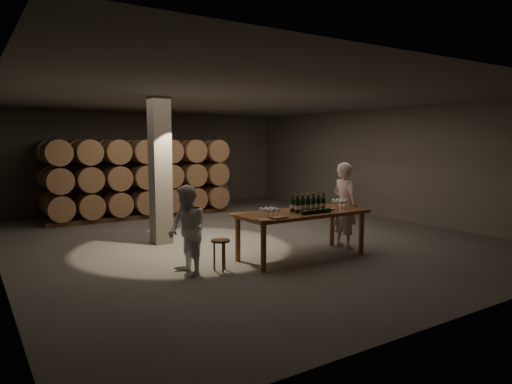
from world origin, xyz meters
TOP-DOWN VIEW (x-y plane):
  - room at (-1.80, 0.20)m, footprint 12.00×12.00m
  - tasting_table at (0.00, -2.50)m, footprint 2.60×1.10m
  - barrel_stack_back at (-0.57, 5.20)m, footprint 6.26×0.95m
  - barrel_stack_front at (-0.96, 3.80)m, footprint 5.48×0.95m
  - bottle_cluster at (0.13, -2.53)m, footprint 0.74×0.24m
  - lying_bottles at (0.08, -2.83)m, footprint 0.78×0.08m
  - glass_cluster_left at (-0.83, -2.61)m, footprint 0.30×0.30m
  - glass_cluster_right at (0.89, -2.59)m, footprint 0.20×0.31m
  - plate at (0.59, -2.56)m, footprint 0.30×0.30m
  - notebook_near at (-0.85, -2.88)m, footprint 0.30×0.26m
  - notebook_corner at (-1.18, -2.94)m, footprint 0.26×0.30m
  - pen at (-0.71, -2.95)m, footprint 0.14×0.02m
  - stool at (-1.76, -2.46)m, footprint 0.33×0.33m
  - person_man at (1.28, -2.35)m, footprint 0.45×0.67m
  - person_woman at (-2.34, -2.38)m, footprint 0.63×0.78m

SIDE VIEW (x-z plane):
  - stool at x=-1.76m, z-range 0.18..0.73m
  - person_woman at x=-2.34m, z-range 0.00..1.52m
  - tasting_table at x=0.00m, z-range 0.35..1.25m
  - person_man at x=1.28m, z-range 0.00..1.81m
  - pen at x=-0.71m, z-range 0.90..0.91m
  - plate at x=0.59m, z-range 0.90..0.92m
  - notebook_corner at x=-1.18m, z-range 0.90..0.92m
  - notebook_near at x=-0.85m, z-range 0.90..0.93m
  - lying_bottles at x=0.08m, z-range 0.90..0.98m
  - glass_cluster_left at x=-0.83m, z-range 0.93..1.09m
  - bottle_cluster at x=0.13m, z-range 0.85..1.20m
  - glass_cluster_right at x=0.89m, z-range 0.94..1.13m
  - barrel_stack_front at x=-0.96m, z-range 0.04..2.35m
  - barrel_stack_back at x=-0.57m, z-range 0.04..2.35m
  - room at x=-1.80m, z-range -4.40..7.60m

